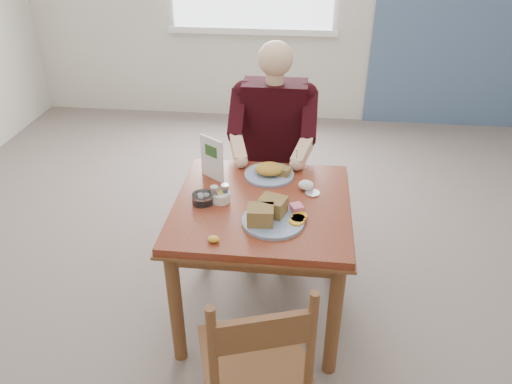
# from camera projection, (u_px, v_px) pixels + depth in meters

# --- Properties ---
(floor) EXTENTS (6.00, 6.00, 0.00)m
(floor) POSITION_uv_depth(u_px,v_px,m) (261.00, 309.00, 2.95)
(floor) COLOR #6E6059
(floor) RESTS_ON ground
(lemon_wedge) EXTENTS (0.07, 0.06, 0.03)m
(lemon_wedge) POSITION_uv_depth(u_px,v_px,m) (214.00, 239.00, 2.27)
(lemon_wedge) COLOR gold
(lemon_wedge) RESTS_ON table
(napkin) EXTENTS (0.10, 0.09, 0.05)m
(napkin) POSITION_uv_depth(u_px,v_px,m) (306.00, 185.00, 2.67)
(napkin) COLOR white
(napkin) RESTS_ON table
(metal_dish) EXTENTS (0.10, 0.10, 0.01)m
(metal_dish) POSITION_uv_depth(u_px,v_px,m) (312.00, 193.00, 2.64)
(metal_dish) COLOR silver
(metal_dish) RESTS_ON table
(table) EXTENTS (0.92, 0.92, 0.75)m
(table) POSITION_uv_depth(u_px,v_px,m) (262.00, 220.00, 2.63)
(table) COLOR maroon
(table) RESTS_ON ground
(chair_far) EXTENTS (0.42, 0.42, 0.95)m
(chair_far) POSITION_uv_depth(u_px,v_px,m) (274.00, 174.00, 3.39)
(chair_far) COLOR brown
(chair_far) RESTS_ON ground
(chair_near) EXTENTS (0.53, 0.53, 0.95)m
(chair_near) POSITION_uv_depth(u_px,v_px,m) (256.00, 365.00, 2.02)
(chair_near) COLOR brown
(chair_near) RESTS_ON ground
(diner) EXTENTS (0.53, 0.56, 1.39)m
(diner) POSITION_uv_depth(u_px,v_px,m) (273.00, 135.00, 3.14)
(diner) COLOR #9B9674
(diner) RESTS_ON chair_far
(near_plate) EXTENTS (0.34, 0.33, 0.10)m
(near_plate) POSITION_uv_depth(u_px,v_px,m) (271.00, 215.00, 2.40)
(near_plate) COLOR white
(near_plate) RESTS_ON table
(far_plate) EXTENTS (0.34, 0.34, 0.08)m
(far_plate) POSITION_uv_depth(u_px,v_px,m) (270.00, 172.00, 2.80)
(far_plate) COLOR white
(far_plate) RESTS_ON table
(caddy) EXTENTS (0.11, 0.11, 0.07)m
(caddy) POSITION_uv_depth(u_px,v_px,m) (221.00, 197.00, 2.57)
(caddy) COLOR white
(caddy) RESTS_ON table
(shakers) EXTENTS (0.10, 0.08, 0.09)m
(shakers) POSITION_uv_depth(u_px,v_px,m) (220.00, 193.00, 2.56)
(shakers) COLOR white
(shakers) RESTS_ON table
(creamer) EXTENTS (0.14, 0.14, 0.05)m
(creamer) POSITION_uv_depth(u_px,v_px,m) (203.00, 198.00, 2.55)
(creamer) COLOR white
(creamer) RESTS_ON table
(menu) EXTENTS (0.14, 0.11, 0.25)m
(menu) POSITION_uv_depth(u_px,v_px,m) (212.00, 158.00, 2.73)
(menu) COLOR white
(menu) RESTS_ON table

